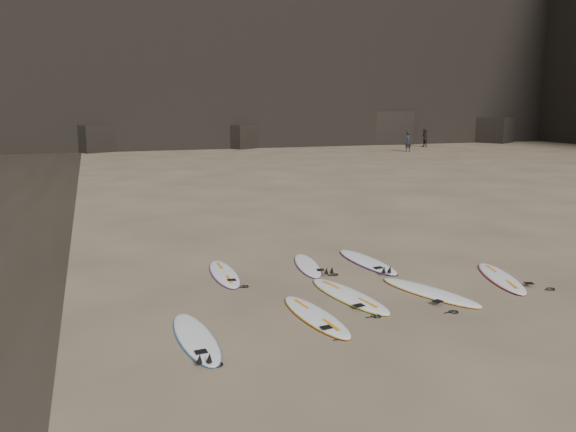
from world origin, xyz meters
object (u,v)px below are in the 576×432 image
object	(u,v)px
surfboard_1	(315,316)
surfboard_2	(349,295)
surfboard_7	(367,261)
surfboard_0	(196,337)
surfboard_4	(501,278)
surfboard_6	(307,265)
person_b	(425,138)
surfboard_3	(430,292)
person_a	(408,141)
surfboard_5	(224,273)

from	to	relation	value
surfboard_1	surfboard_2	xyz separation A→B (m)	(1.17, 0.90, 0.00)
surfboard_7	surfboard_0	bearing A→B (deg)	-150.67
surfboard_2	surfboard_0	bearing A→B (deg)	-172.10
surfboard_1	surfboard_7	xyz separation A→B (m)	(2.83, 3.25, 0.00)
surfboard_4	surfboard_6	xyz separation A→B (m)	(-4.08, 2.64, -0.01)
surfboard_0	surfboard_1	distance (m)	2.49
surfboard_2	surfboard_7	size ratio (longest dim) A/B	1.02
surfboard_1	person_b	distance (m)	49.58
surfboard_1	person_b	size ratio (longest dim) A/B	1.40
surfboard_3	surfboard_2	bearing A→B (deg)	147.79
surfboard_1	surfboard_3	size ratio (longest dim) A/B	0.97
surfboard_2	person_a	world-z (taller)	person_a
surfboard_7	person_a	size ratio (longest dim) A/B	1.44
surfboard_6	surfboard_0	bearing A→B (deg)	-124.20
surfboard_1	surfboard_5	distance (m)	3.62
surfboard_3	surfboard_6	size ratio (longest dim) A/B	1.16
surfboard_2	surfboard_3	distance (m)	1.88
surfboard_1	surfboard_6	bearing A→B (deg)	65.40
surfboard_5	person_b	world-z (taller)	person_b
surfboard_3	surfboard_6	world-z (taller)	surfboard_3
surfboard_5	person_a	size ratio (longest dim) A/B	1.30
surfboard_6	person_b	xyz separation A→B (m)	(27.45, 36.98, 0.88)
surfboard_0	surfboard_5	bearing A→B (deg)	66.31
surfboard_0	surfboard_2	xyz separation A→B (m)	(3.64, 1.18, 0.00)
surfboard_4	surfboard_5	xyz separation A→B (m)	(-6.35, 2.61, -0.00)
surfboard_0	surfboard_5	world-z (taller)	surfboard_0
surfboard_3	surfboard_7	bearing A→B (deg)	73.54
surfboard_1	surfboard_4	size ratio (longest dim) A/B	1.00
surfboard_3	surfboard_6	distance (m)	3.48
person_a	surfboard_5	bearing A→B (deg)	-131.55
surfboard_0	surfboard_2	size ratio (longest dim) A/B	0.93
surfboard_6	surfboard_7	distance (m)	1.66
surfboard_0	surfboard_4	distance (m)	7.82
surfboard_6	surfboard_7	bearing A→B (deg)	2.10
surfboard_5	surfboard_6	size ratio (longest dim) A/B	1.08
surfboard_3	person_a	bearing A→B (deg)	39.22
surfboard_0	surfboard_3	distance (m)	5.54
surfboard_0	surfboard_4	bearing A→B (deg)	5.01
surfboard_3	surfboard_4	size ratio (longest dim) A/B	1.03
surfboard_1	surfboard_4	world-z (taller)	same
surfboard_1	surfboard_6	world-z (taller)	surfboard_1
surfboard_6	person_b	bearing A→B (deg)	63.45
surfboard_2	surfboard_6	world-z (taller)	surfboard_2
surfboard_6	person_a	distance (m)	39.41
person_a	surfboard_6	bearing A→B (deg)	-128.97
surfboard_2	person_a	bearing A→B (deg)	46.90
surfboard_2	surfboard_4	world-z (taller)	surfboard_2
surfboard_6	surfboard_3	bearing A→B (deg)	-48.43
surfboard_5	surfboard_7	xyz separation A→B (m)	(3.91, -0.20, 0.00)
surfboard_4	surfboard_7	bearing A→B (deg)	153.92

